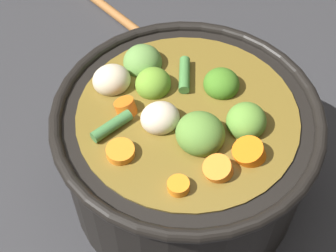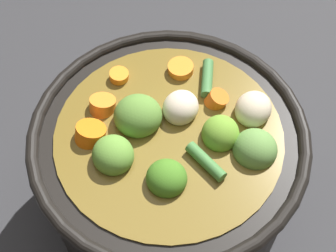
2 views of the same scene
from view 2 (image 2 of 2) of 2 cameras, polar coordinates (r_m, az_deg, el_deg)
The scene contains 2 objects.
ground_plane at distance 0.57m, azimuth 0.07°, elevation -7.89°, with size 1.10×1.10×0.00m, color #2D2D30.
cooking_pot at distance 0.51m, azimuth 0.11°, elevation -4.46°, with size 0.26×0.26×0.15m.
Camera 2 is at (-0.18, -0.17, 0.52)m, focal length 54.94 mm.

